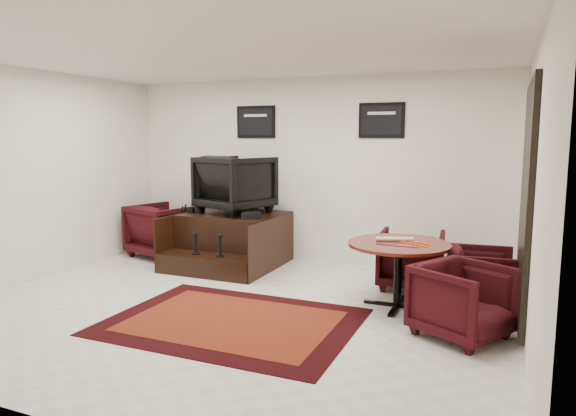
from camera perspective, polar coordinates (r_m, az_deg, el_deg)
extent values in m
plane|color=white|center=(5.91, -6.41, -11.05)|extent=(6.00, 6.00, 0.00)
cube|color=white|center=(7.88, 2.41, 4.14)|extent=(6.00, 0.02, 2.80)
cube|color=white|center=(3.67, -26.26, -0.96)|extent=(6.00, 0.02, 2.80)
cube|color=white|center=(7.56, -26.84, 3.14)|extent=(0.02, 5.00, 2.80)
cube|color=white|center=(4.89, 25.60, 1.09)|extent=(0.02, 5.00, 2.80)
cube|color=white|center=(5.66, -6.86, 16.84)|extent=(6.00, 5.00, 0.02)
cube|color=black|center=(5.60, 24.94, 0.86)|extent=(0.05, 1.90, 2.30)
cube|color=black|center=(5.60, 24.83, 0.86)|extent=(0.02, 1.72, 2.12)
cube|color=black|center=(5.60, 24.89, 0.86)|extent=(0.03, 0.05, 2.12)
cube|color=black|center=(8.21, -3.58, 9.52)|extent=(0.66, 0.03, 0.50)
cube|color=black|center=(8.19, -3.64, 9.52)|extent=(0.58, 0.01, 0.42)
cube|color=silver|center=(8.19, -3.66, 10.22)|extent=(0.40, 0.00, 0.04)
cube|color=black|center=(7.53, 10.35, 9.56)|extent=(0.66, 0.03, 0.50)
cube|color=black|center=(7.51, 10.32, 9.56)|extent=(0.58, 0.01, 0.42)
cube|color=silver|center=(7.51, 10.33, 10.33)|extent=(0.40, 0.00, 0.04)
cube|color=black|center=(5.51, -6.22, -12.43)|extent=(2.53, 1.90, 0.01)
cube|color=#54140C|center=(5.51, -6.22, -12.37)|extent=(2.08, 1.45, 0.01)
cube|color=black|center=(7.89, -5.95, -3.33)|extent=(1.48, 1.10, 0.77)
cube|color=black|center=(7.29, -8.87, -6.30)|extent=(1.48, 0.44, 0.27)
cube|color=black|center=(8.08, -11.29, -3.17)|extent=(0.02, 1.54, 0.77)
cube|color=black|center=(7.37, -1.75, -4.09)|extent=(0.02, 1.54, 0.77)
cylinder|color=black|center=(7.36, -10.21, -5.02)|extent=(0.11, 0.11, 0.02)
cylinder|color=black|center=(7.34, -10.23, -4.03)|extent=(0.04, 0.04, 0.24)
sphere|color=black|center=(7.31, -10.26, -2.84)|extent=(0.07, 0.07, 0.07)
cylinder|color=black|center=(7.16, -7.54, -5.33)|extent=(0.11, 0.11, 0.02)
cylinder|color=black|center=(7.13, -7.56, -4.32)|extent=(0.04, 0.04, 0.24)
sphere|color=black|center=(7.10, -7.58, -3.09)|extent=(0.07, 0.07, 0.07)
imported|color=black|center=(7.81, -5.87, 2.99)|extent=(1.17, 1.14, 0.97)
cube|color=black|center=(8.02, -10.58, -0.12)|extent=(0.15, 0.26, 0.09)
cube|color=black|center=(7.98, -9.76, -0.14)|extent=(0.15, 0.26, 0.09)
cube|color=black|center=(7.26, -4.11, -0.84)|extent=(0.29, 0.24, 0.09)
imported|color=black|center=(8.54, -13.72, -2.11)|extent=(1.10, 1.07, 0.93)
cylinder|color=#4E120B|center=(5.88, 12.22, -3.96)|extent=(1.13, 1.13, 0.04)
cylinder|color=black|center=(5.96, 12.12, -7.25)|extent=(0.09, 0.09, 0.67)
cube|color=black|center=(6.06, 12.02, -10.53)|extent=(0.76, 0.06, 0.03)
cube|color=black|center=(6.06, 12.02, -10.53)|extent=(0.06, 0.76, 0.03)
imported|color=black|center=(6.76, 13.53, -5.23)|extent=(0.84, 0.79, 0.81)
imported|color=black|center=(6.21, 20.64, -6.99)|extent=(0.74, 0.78, 0.75)
imported|color=black|center=(5.24, 18.85, -9.40)|extent=(1.00, 1.02, 0.79)
cylinder|color=silver|center=(5.95, 11.76, -3.39)|extent=(0.41, 0.19, 0.05)
cylinder|color=#F35B0D|center=(5.84, 13.50, -3.85)|extent=(0.39, 0.25, 0.01)
cylinder|color=#F35B0D|center=(5.94, 13.66, -3.66)|extent=(0.42, 0.19, 0.01)
cylinder|color=#4C1933|center=(5.73, 10.25, -3.99)|extent=(0.10, 0.02, 0.01)
cylinder|color=#4C1933|center=(5.72, 10.84, -4.03)|extent=(0.10, 0.02, 0.01)
cylinder|color=#4C1933|center=(5.71, 11.43, -4.07)|extent=(0.10, 0.02, 0.01)
cylinder|color=#4C1933|center=(5.70, 12.02, -4.11)|extent=(0.10, 0.02, 0.01)
cylinder|color=#4C1933|center=(5.69, 12.61, -4.15)|extent=(0.10, 0.02, 0.01)
cylinder|color=#4C1933|center=(5.68, 13.21, -4.19)|extent=(0.10, 0.02, 0.01)
cylinder|color=#4C1933|center=(5.67, 13.81, -4.23)|extent=(0.10, 0.02, 0.01)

